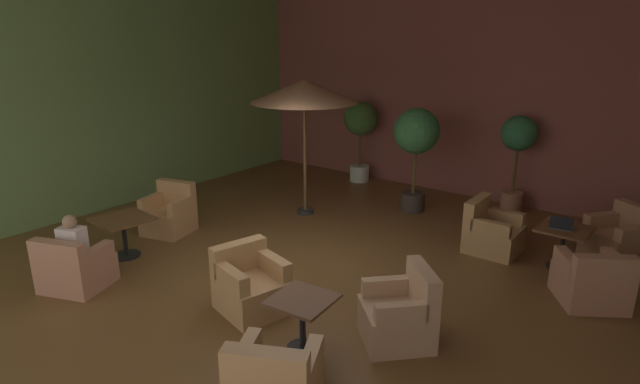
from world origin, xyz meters
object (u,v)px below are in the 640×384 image
object	(u,v)px
cafe_table_mid_center	(123,227)
armchair_mid_center_north	(169,215)
armchair_front_left_east	(491,233)
armchair_front_left_south	(592,282)
armchair_front_right_east	(400,315)
cafe_table_front_left	(563,237)
armchair_mid_center_east	(75,268)
armchair_front_left_north	(619,240)
cafe_table_front_right	(302,311)
potted_tree_mid_right	(517,147)
patron_blue_shirt	(72,240)
potted_tree_left_corner	(416,139)
open_laptop	(561,226)
patio_umbrella_tall_red	(304,92)
armchair_front_right_south	(251,286)
iced_drink_cup	(557,223)
potted_tree_mid_left	(361,127)

from	to	relation	value
cafe_table_mid_center	armchair_mid_center_north	size ratio (longest dim) A/B	0.93
armchair_front_left_east	armchair_front_left_south	distance (m)	1.84
armchair_front_right_east	cafe_table_front_left	bearing A→B (deg)	73.14
armchair_front_left_south	armchair_mid_center_north	world-z (taller)	armchair_mid_center_north
armchair_front_left_south	armchair_mid_center_east	xyz separation A→B (m)	(-5.65, -3.83, -0.00)
armchair_front_left_north	armchair_front_right_east	world-z (taller)	armchair_front_right_east
cafe_table_front_right	potted_tree_mid_right	bearing A→B (deg)	87.25
potted_tree_mid_right	patron_blue_shirt	bearing A→B (deg)	-118.50
armchair_mid_center_east	armchair_front_left_north	bearing A→B (deg)	44.26
patron_blue_shirt	potted_tree_left_corner	bearing A→B (deg)	69.39
armchair_front_left_east	potted_tree_mid_right	distance (m)	2.34
potted_tree_left_corner	armchair_front_left_south	bearing A→B (deg)	-27.58
armchair_front_left_south	armchair_front_right_east	size ratio (longest dim) A/B	1.05
potted_tree_mid_right	open_laptop	bearing A→B (deg)	-57.28
armchair_front_left_north	patio_umbrella_tall_red	xyz separation A→B (m)	(-5.12, -1.28, 1.98)
armchair_front_left_north	open_laptop	world-z (taller)	armchair_front_left_north
armchair_mid_center_north	armchair_mid_center_east	xyz separation A→B (m)	(0.69, -2.07, -0.02)
cafe_table_front_left	patio_umbrella_tall_red	size ratio (longest dim) A/B	0.29
cafe_table_front_left	open_laptop	bearing A→B (deg)	-119.11
cafe_table_front_left	armchair_front_left_north	distance (m)	1.05
armchair_front_left_east	cafe_table_front_right	world-z (taller)	armchair_front_left_east
cafe_table_front_left	armchair_front_right_south	distance (m)	4.58
potted_tree_mid_right	patron_blue_shirt	distance (m)	7.70
cafe_table_front_left	cafe_table_front_right	bearing A→B (deg)	-113.53
armchair_front_left_south	open_laptop	xyz separation A→B (m)	(-0.61, 0.80, 0.38)
patron_blue_shirt	armchair_front_left_east	bearing A→B (deg)	49.11
cafe_table_front_right	armchair_front_right_east	bearing A→B (deg)	46.41
armchair_front_left_south	patron_blue_shirt	xyz separation A→B (m)	(-5.66, -3.80, 0.39)
cafe_table_front_right	patron_blue_shirt	xyz separation A→B (m)	(-3.38, -0.75, 0.22)
armchair_front_right_east	potted_tree_mid_right	bearing A→B (deg)	95.18
cafe_table_front_left	potted_tree_left_corner	distance (m)	3.25
armchair_front_left_south	cafe_table_front_right	bearing A→B (deg)	-126.81
armchair_front_right_east	patron_blue_shirt	xyz separation A→B (m)	(-4.14, -1.55, 0.37)
potted_tree_left_corner	open_laptop	xyz separation A→B (m)	(2.92, -1.04, -0.74)
armchair_mid_center_north	armchair_mid_center_east	world-z (taller)	armchair_mid_center_north
armchair_front_right_east	potted_tree_left_corner	bearing A→B (deg)	116.17
armchair_front_left_north	armchair_front_left_east	xyz separation A→B (m)	(-1.67, -0.85, -0.02)
armchair_front_right_south	open_laptop	distance (m)	4.52
cafe_table_mid_center	armchair_mid_center_east	xyz separation A→B (m)	(0.40, -1.01, -0.19)
armchair_front_left_east	iced_drink_cup	world-z (taller)	armchair_front_left_east
armchair_front_right_south	potted_tree_left_corner	size ratio (longest dim) A/B	0.48
armchair_front_right_east	open_laptop	bearing A→B (deg)	73.43
potted_tree_mid_left	iced_drink_cup	xyz separation A→B (m)	(4.80, -2.06, -0.59)
potted_tree_mid_left	armchair_front_left_north	bearing A→B (deg)	-12.45
armchair_mid_center_east	patio_umbrella_tall_red	size ratio (longest dim) A/B	0.40
open_laptop	patron_blue_shirt	bearing A→B (deg)	-137.63
iced_drink_cup	open_laptop	distance (m)	0.10
armchair_front_left_north	armchair_mid_center_east	distance (m)	7.94
armchair_front_right_east	iced_drink_cup	distance (m)	3.25
armchair_front_left_north	potted_tree_mid_left	size ratio (longest dim) A/B	0.58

